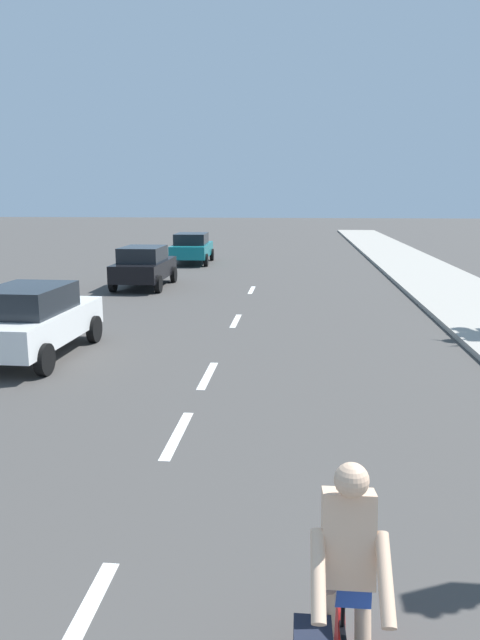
% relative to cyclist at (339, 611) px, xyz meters
% --- Properties ---
extents(ground_plane, '(160.00, 160.00, 0.00)m').
position_rel_cyclist_xyz_m(ground_plane, '(-2.02, 15.77, -0.83)').
color(ground_plane, '#423F3D').
extents(sidewalk_strip, '(3.60, 80.00, 0.14)m').
position_rel_cyclist_xyz_m(sidewalk_strip, '(5.36, 17.77, -0.76)').
color(sidewalk_strip, '#9E998E').
rests_on(sidewalk_strip, ground).
extents(lane_stripe_1, '(0.16, 1.80, 0.01)m').
position_rel_cyclist_xyz_m(lane_stripe_1, '(-2.02, 0.64, -0.83)').
color(lane_stripe_1, white).
rests_on(lane_stripe_1, ground).
extents(lane_stripe_2, '(0.16, 1.80, 0.01)m').
position_rel_cyclist_xyz_m(lane_stripe_2, '(-2.02, 4.69, -0.83)').
color(lane_stripe_2, white).
rests_on(lane_stripe_2, ground).
extents(lane_stripe_3, '(0.16, 1.80, 0.01)m').
position_rel_cyclist_xyz_m(lane_stripe_3, '(-2.02, 7.66, -0.83)').
color(lane_stripe_3, white).
rests_on(lane_stripe_3, ground).
extents(lane_stripe_4, '(0.16, 1.80, 0.01)m').
position_rel_cyclist_xyz_m(lane_stripe_4, '(-2.02, 12.89, -0.83)').
color(lane_stripe_4, white).
rests_on(lane_stripe_4, ground).
extents(lane_stripe_5, '(0.16, 1.80, 0.01)m').
position_rel_cyclist_xyz_m(lane_stripe_5, '(-2.02, 18.56, -0.83)').
color(lane_stripe_5, white).
rests_on(lane_stripe_5, ground).
extents(cyclist, '(0.62, 1.71, 1.82)m').
position_rel_cyclist_xyz_m(cyclist, '(0.00, 0.00, 0.00)').
color(cyclist, black).
rests_on(cyclist, ground).
extents(parked_car_white, '(1.93, 4.05, 1.57)m').
position_rel_cyclist_xyz_m(parked_car_white, '(-6.01, 8.69, 0.01)').
color(parked_car_white, white).
rests_on(parked_car_white, ground).
extents(parked_car_black, '(1.89, 4.04, 1.57)m').
position_rel_cyclist_xyz_m(parked_car_black, '(-6.19, 18.89, 0.01)').
color(parked_car_black, black).
rests_on(parked_car_black, ground).
extents(parked_car_teal, '(2.09, 4.28, 1.57)m').
position_rel_cyclist_xyz_m(parked_car_teal, '(-5.84, 27.32, 0.01)').
color(parked_car_teal, '#14727A').
rests_on(parked_car_teal, ground).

